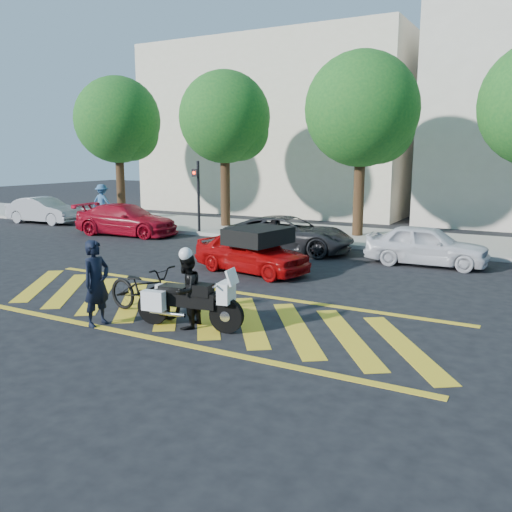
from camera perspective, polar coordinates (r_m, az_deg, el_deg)
The scene contains 18 objects.
ground at distance 12.54m, azimuth -7.06°, elevation -5.68°, with size 90.00×90.00×0.00m, color black.
sidewalk at distance 23.11m, azimuth 10.60°, elevation 1.99°, with size 60.00×5.00×0.15m, color #9E998E.
crosswalk at distance 12.56m, azimuth -7.20°, elevation -5.64°, with size 12.33×4.00×0.01m.
building_left at distance 34.25m, azimuth 2.71°, elevation 13.23°, with size 16.00×8.00×10.00m, color beige.
tree_far_left at distance 29.58m, azimuth -14.07°, elevation 13.41°, with size 4.40×4.40×7.41m.
tree_left at distance 25.65m, azimuth -3.00°, elevation 14.04°, with size 4.20×4.20×7.26m.
tree_center at distance 22.92m, azimuth 11.42°, elevation 14.49°, with size 4.60×4.60×7.56m.
signal_pole at distance 23.79m, azimuth -6.16°, elevation 6.84°, with size 0.28×0.43×3.20m.
officer_bike at distance 11.64m, azimuth -16.45°, elevation -2.76°, with size 0.66×0.43×1.80m, color black.
bicycle at distance 12.26m, azimuth -11.65°, elevation -3.48°, with size 0.75×2.14×1.12m, color black.
police_motorcycle at distance 11.17m, azimuth -7.25°, elevation -4.72°, with size 2.37×0.86×1.05m.
officer_moto at distance 11.13m, azimuth -7.32°, elevation -3.68°, with size 0.75×0.59×1.55m, color black.
red_convertible at distance 16.19m, azimuth -0.47°, elevation 0.44°, with size 1.48×3.69×1.26m, color #9E0708.
parked_far_left at distance 29.73m, azimuth -21.42°, elevation 4.50°, with size 1.40×4.00×1.32m, color gray.
parked_left at distance 24.33m, azimuth -13.48°, elevation 3.74°, with size 1.89×4.65×1.35m, color maroon.
parked_mid_left at distance 19.59m, azimuth 3.46°, elevation 2.30°, with size 2.16×4.68×1.30m, color black.
parked_mid_right at distance 18.08m, azimuth 17.51°, elevation 1.09°, with size 1.53×3.80×1.30m, color silver.
pedestrian_left at distance 29.03m, azimuth -15.87°, elevation 5.49°, with size 1.18×0.68×1.82m, color #335E8E.
Camera 1 is at (7.09, -9.72, 3.54)m, focal length 38.00 mm.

